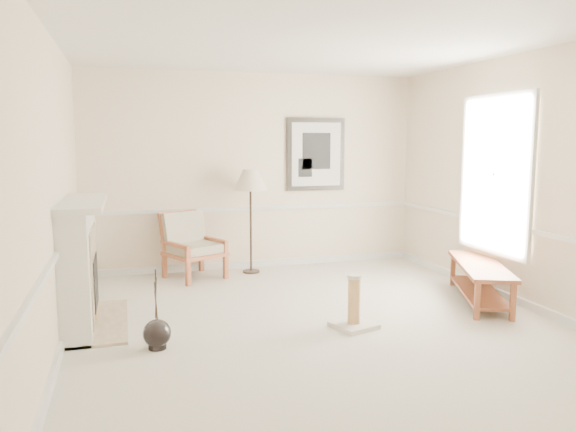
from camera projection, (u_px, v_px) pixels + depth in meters
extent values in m
plane|color=silver|center=(314.00, 322.00, 5.94)|extent=(5.50, 5.50, 0.00)
cube|color=beige|center=(255.00, 172.00, 8.37)|extent=(5.00, 0.04, 2.90)
cube|color=beige|center=(475.00, 223.00, 3.13)|extent=(5.00, 0.04, 2.90)
cube|color=beige|center=(53.00, 192.00, 5.06)|extent=(0.04, 5.50, 2.90)
cube|color=beige|center=(521.00, 181.00, 6.44)|extent=(0.04, 5.50, 2.90)
cube|color=white|center=(316.00, 40.00, 5.56)|extent=(5.00, 5.50, 0.04)
cube|color=white|center=(256.00, 264.00, 8.53)|extent=(4.95, 0.04, 0.10)
cube|color=white|center=(255.00, 208.00, 8.42)|extent=(4.95, 0.04, 0.05)
cube|color=white|center=(496.00, 174.00, 6.81)|extent=(0.03, 1.20, 1.80)
cube|color=white|center=(495.00, 174.00, 6.80)|extent=(0.05, 1.34, 1.94)
cube|color=black|center=(316.00, 154.00, 8.57)|extent=(0.92, 0.04, 1.10)
cube|color=white|center=(316.00, 154.00, 8.54)|extent=(0.78, 0.01, 0.96)
cube|color=black|center=(316.00, 151.00, 8.53)|extent=(0.45, 0.01, 0.55)
cube|color=white|center=(79.00, 266.00, 5.78)|extent=(0.28, 1.50, 1.25)
cube|color=white|center=(81.00, 203.00, 5.70)|extent=(0.46, 1.64, 0.06)
cube|color=#C6B28E|center=(94.00, 272.00, 5.83)|extent=(0.02, 1.05, 0.95)
cube|color=black|center=(96.00, 284.00, 5.85)|extent=(0.02, 0.62, 0.58)
cube|color=#B6813C|center=(97.00, 308.00, 5.88)|extent=(0.01, 0.66, 0.05)
cube|color=#C6B28E|center=(98.00, 322.00, 5.90)|extent=(0.60, 1.50, 0.03)
sphere|color=black|center=(157.00, 333.00, 5.16)|extent=(0.26, 0.26, 0.26)
cylinder|color=black|center=(157.00, 345.00, 5.17)|extent=(0.17, 0.17, 0.07)
cylinder|color=black|center=(156.00, 298.00, 5.12)|extent=(0.02, 0.11, 0.41)
cylinder|color=black|center=(156.00, 301.00, 5.12)|extent=(0.03, 0.14, 0.33)
cylinder|color=black|center=(156.00, 294.00, 5.11)|extent=(0.02, 0.06, 0.48)
cube|color=#9F5433|center=(188.00, 272.00, 7.39)|extent=(0.08, 0.08, 0.37)
cube|color=#9F5433|center=(164.00, 265.00, 7.84)|extent=(0.08, 0.08, 0.37)
cube|color=#9F5433|center=(226.00, 265.00, 7.80)|extent=(0.08, 0.08, 0.37)
cube|color=#9F5433|center=(201.00, 258.00, 8.25)|extent=(0.08, 0.08, 0.37)
cube|color=#9F5433|center=(195.00, 254.00, 7.80)|extent=(0.92, 0.92, 0.05)
cube|color=#9F5433|center=(182.00, 230.00, 7.99)|extent=(0.69, 0.45, 0.54)
cube|color=#9F5433|center=(175.00, 245.00, 7.58)|extent=(0.35, 0.65, 0.05)
cube|color=#9F5433|center=(213.00, 239.00, 7.98)|extent=(0.35, 0.65, 0.05)
cube|color=white|center=(195.00, 248.00, 7.79)|extent=(0.84, 0.84, 0.12)
cube|color=white|center=(184.00, 229.00, 7.95)|extent=(0.65, 0.45, 0.48)
cylinder|color=black|center=(251.00, 271.00, 8.18)|extent=(0.24, 0.24, 0.03)
cylinder|color=black|center=(251.00, 225.00, 8.09)|extent=(0.03, 0.03, 1.35)
cone|color=beige|center=(250.00, 180.00, 8.01)|extent=(0.50, 0.50, 0.30)
cube|color=#9F5433|center=(480.00, 266.00, 6.66)|extent=(1.06, 1.67, 0.05)
cube|color=#9F5433|center=(479.00, 292.00, 6.70)|extent=(0.96, 1.53, 0.03)
cube|color=#9F5433|center=(477.00, 301.00, 5.99)|extent=(0.08, 0.08, 0.41)
cube|color=#9F5433|center=(513.00, 302.00, 5.95)|extent=(0.08, 0.08, 0.41)
cube|color=#9F5433|center=(453.00, 270.00, 7.43)|extent=(0.08, 0.08, 0.41)
cube|color=#9F5433|center=(481.00, 271.00, 7.39)|extent=(0.08, 0.08, 0.41)
cube|color=white|center=(354.00, 325.00, 5.76)|extent=(0.49, 0.49, 0.05)
cylinder|color=tan|center=(354.00, 301.00, 5.73)|extent=(0.13, 0.13, 0.47)
cylinder|color=white|center=(354.00, 277.00, 5.69)|extent=(0.15, 0.15, 0.04)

